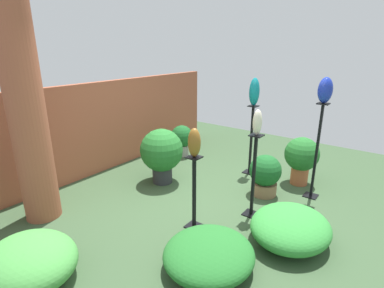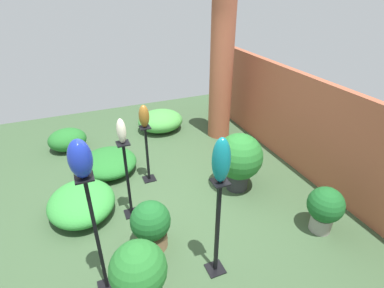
{
  "view_description": "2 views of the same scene",
  "coord_description": "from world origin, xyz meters",
  "px_view_note": "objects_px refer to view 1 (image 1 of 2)",
  "views": [
    {
      "loc": [
        -3.3,
        -2.2,
        2.23
      ],
      "look_at": [
        -0.2,
        0.15,
        0.95
      ],
      "focal_mm": 28.0,
      "sensor_mm": 36.0,
      "label": 1
    },
    {
      "loc": [
        3.43,
        -1.11,
        2.95
      ],
      "look_at": [
        -0.03,
        0.33,
        0.86
      ],
      "focal_mm": 28.0,
      "sensor_mm": 36.0,
      "label": 2
    }
  ],
  "objects_px": {
    "potted_plant_front_left": "(182,138)",
    "potted_plant_mid_left": "(302,157)",
    "pedestal_ivory": "(253,180)",
    "art_vase_teal": "(254,92)",
    "pedestal_cobalt": "(316,155)",
    "pedestal_teal": "(251,143)",
    "art_vase_cobalt": "(325,90)",
    "art_vase_ivory": "(257,122)",
    "art_vase_bronze": "(194,143)",
    "pedestal_bronze": "(194,196)",
    "brick_pillar": "(28,119)",
    "potted_plant_mid_right": "(265,174)",
    "potted_plant_back_center": "(162,152)"
  },
  "relations": [
    {
      "from": "potted_plant_front_left",
      "to": "potted_plant_mid_left",
      "type": "bearing_deg",
      "value": -87.14
    },
    {
      "from": "pedestal_ivory",
      "to": "art_vase_teal",
      "type": "relative_size",
      "value": 2.44
    },
    {
      "from": "pedestal_cobalt",
      "to": "potted_plant_mid_left",
      "type": "relative_size",
      "value": 1.8
    },
    {
      "from": "pedestal_teal",
      "to": "pedestal_cobalt",
      "type": "distance_m",
      "value": 1.21
    },
    {
      "from": "pedestal_ivory",
      "to": "art_vase_cobalt",
      "type": "bearing_deg",
      "value": -25.68
    },
    {
      "from": "art_vase_cobalt",
      "to": "art_vase_ivory",
      "type": "relative_size",
      "value": 1.1
    },
    {
      "from": "potted_plant_mid_left",
      "to": "art_vase_bronze",
      "type": "bearing_deg",
      "value": 162.75
    },
    {
      "from": "pedestal_teal",
      "to": "pedestal_bronze",
      "type": "xyz_separation_m",
      "value": [
        -2.01,
        -0.23,
        -0.14
      ]
    },
    {
      "from": "pedestal_cobalt",
      "to": "art_vase_bronze",
      "type": "height_order",
      "value": "pedestal_cobalt"
    },
    {
      "from": "pedestal_teal",
      "to": "art_vase_bronze",
      "type": "xyz_separation_m",
      "value": [
        -2.01,
        -0.23,
        0.57
      ]
    },
    {
      "from": "art_vase_ivory",
      "to": "brick_pillar",
      "type": "bearing_deg",
      "value": 127.53
    },
    {
      "from": "pedestal_cobalt",
      "to": "art_vase_teal",
      "type": "bearing_deg",
      "value": 78.06
    },
    {
      "from": "brick_pillar",
      "to": "pedestal_cobalt",
      "type": "height_order",
      "value": "brick_pillar"
    },
    {
      "from": "art_vase_teal",
      "to": "art_vase_ivory",
      "type": "bearing_deg",
      "value": -152.28
    },
    {
      "from": "art_vase_ivory",
      "to": "potted_plant_mid_right",
      "type": "relative_size",
      "value": 0.51
    },
    {
      "from": "pedestal_bronze",
      "to": "art_vase_bronze",
      "type": "height_order",
      "value": "art_vase_bronze"
    },
    {
      "from": "pedestal_bronze",
      "to": "pedestal_teal",
      "type": "bearing_deg",
      "value": 6.44
    },
    {
      "from": "pedestal_teal",
      "to": "art_vase_bronze",
      "type": "relative_size",
      "value": 3.53
    },
    {
      "from": "potted_plant_back_center",
      "to": "potted_plant_mid_left",
      "type": "xyz_separation_m",
      "value": [
        1.35,
        -1.89,
        -0.06
      ]
    },
    {
      "from": "potted_plant_front_left",
      "to": "art_vase_ivory",
      "type": "bearing_deg",
      "value": -119.31
    },
    {
      "from": "potted_plant_mid_right",
      "to": "pedestal_teal",
      "type": "bearing_deg",
      "value": 42.0
    },
    {
      "from": "art_vase_cobalt",
      "to": "potted_plant_back_center",
      "type": "distance_m",
      "value": 2.65
    },
    {
      "from": "pedestal_teal",
      "to": "potted_plant_back_center",
      "type": "xyz_separation_m",
      "value": [
        -1.26,
        1.01,
        -0.03
      ]
    },
    {
      "from": "potted_plant_front_left",
      "to": "potted_plant_mid_right",
      "type": "distance_m",
      "value": 2.22
    },
    {
      "from": "art_vase_cobalt",
      "to": "potted_plant_mid_right",
      "type": "distance_m",
      "value": 1.49
    },
    {
      "from": "brick_pillar",
      "to": "art_vase_teal",
      "type": "height_order",
      "value": "brick_pillar"
    },
    {
      "from": "brick_pillar",
      "to": "potted_plant_mid_right",
      "type": "distance_m",
      "value": 3.39
    },
    {
      "from": "potted_plant_front_left",
      "to": "potted_plant_mid_right",
      "type": "bearing_deg",
      "value": -105.62
    },
    {
      "from": "brick_pillar",
      "to": "art_vase_bronze",
      "type": "relative_size",
      "value": 7.74
    },
    {
      "from": "pedestal_bronze",
      "to": "potted_plant_mid_left",
      "type": "distance_m",
      "value": 2.2
    },
    {
      "from": "pedestal_bronze",
      "to": "art_vase_ivory",
      "type": "bearing_deg",
      "value": -32.4
    },
    {
      "from": "potted_plant_front_left",
      "to": "art_vase_cobalt",
      "type": "bearing_deg",
      "value": -94.53
    },
    {
      "from": "art_vase_cobalt",
      "to": "pedestal_bronze",
      "type": "bearing_deg",
      "value": 151.49
    },
    {
      "from": "pedestal_cobalt",
      "to": "potted_plant_front_left",
      "type": "distance_m",
      "value": 2.78
    },
    {
      "from": "potted_plant_front_left",
      "to": "potted_plant_mid_left",
      "type": "relative_size",
      "value": 0.81
    },
    {
      "from": "potted_plant_front_left",
      "to": "potted_plant_mid_left",
      "type": "distance_m",
      "value": 2.45
    },
    {
      "from": "pedestal_ivory",
      "to": "art_vase_teal",
      "type": "height_order",
      "value": "art_vase_teal"
    },
    {
      "from": "art_vase_cobalt",
      "to": "art_vase_teal",
      "type": "bearing_deg",
      "value": 78.06
    },
    {
      "from": "art_vase_bronze",
      "to": "art_vase_cobalt",
      "type": "bearing_deg",
      "value": -28.51
    },
    {
      "from": "pedestal_ivory",
      "to": "potted_plant_back_center",
      "type": "xyz_separation_m",
      "value": [
        0.04,
        1.69,
        0.02
      ]
    },
    {
      "from": "art_vase_bronze",
      "to": "potted_plant_mid_left",
      "type": "height_order",
      "value": "art_vase_bronze"
    },
    {
      "from": "pedestal_ivory",
      "to": "pedestal_bronze",
      "type": "bearing_deg",
      "value": 147.6
    },
    {
      "from": "brick_pillar",
      "to": "art_vase_bronze",
      "type": "bearing_deg",
      "value": -60.49
    },
    {
      "from": "brick_pillar",
      "to": "pedestal_teal",
      "type": "bearing_deg",
      "value": -27.58
    },
    {
      "from": "pedestal_cobalt",
      "to": "pedestal_ivory",
      "type": "height_order",
      "value": "pedestal_cobalt"
    },
    {
      "from": "pedestal_cobalt",
      "to": "potted_plant_mid_right",
      "type": "bearing_deg",
      "value": 121.6
    },
    {
      "from": "pedestal_teal",
      "to": "art_vase_teal",
      "type": "bearing_deg",
      "value": 0.9
    },
    {
      "from": "pedestal_teal",
      "to": "pedestal_ivory",
      "type": "bearing_deg",
      "value": -152.28
    },
    {
      "from": "potted_plant_back_center",
      "to": "pedestal_ivory",
      "type": "bearing_deg",
      "value": -91.27
    },
    {
      "from": "art_vase_bronze",
      "to": "pedestal_bronze",
      "type": "bearing_deg",
      "value": -90.0
    }
  ]
}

